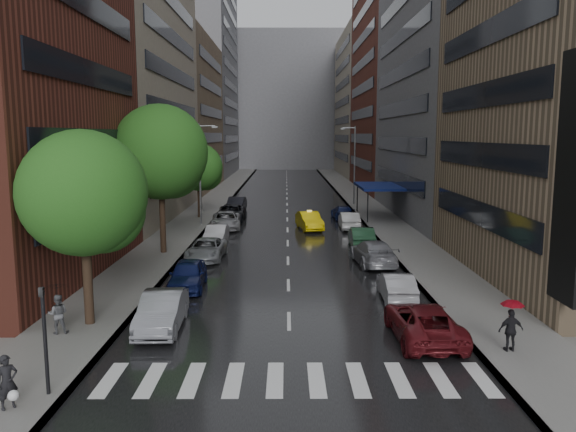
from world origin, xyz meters
name	(u,v)px	position (x,y,z in m)	size (l,w,h in m)	color
ground	(290,356)	(0.00, 0.00, 0.00)	(220.00, 220.00, 0.00)	gray
road	(287,200)	(0.00, 50.00, 0.01)	(14.00, 140.00, 0.01)	black
sidewalk_left	(215,200)	(-9.00, 50.00, 0.07)	(4.00, 140.00, 0.15)	gray
sidewalk_right	(359,200)	(9.00, 50.00, 0.07)	(4.00, 140.00, 0.15)	gray
crosswalk	(296,379)	(0.20, -2.00, 0.01)	(13.15, 2.80, 0.01)	silver
buildings_left	(177,77)	(-15.00, 58.79, 15.99)	(8.00, 108.00, 38.00)	maroon
buildings_right	(399,83)	(15.00, 56.70, 15.03)	(8.05, 109.10, 36.00)	#937A5B
building_far	(286,102)	(0.00, 118.00, 16.00)	(40.00, 14.00, 32.00)	slate
tree_near	(83,193)	(-8.60, 3.35, 5.78)	(5.30, 5.30, 8.45)	#382619
tree_mid	(160,152)	(-8.60, 18.07, 7.02)	(6.44, 6.44, 10.26)	#382619
tree_far	(199,167)	(-8.60, 34.67, 5.03)	(4.62, 4.62, 7.36)	#382619
taxi	(309,221)	(1.90, 28.16, 0.77)	(1.64, 4.70, 1.55)	yellow
parked_cars_left	(219,231)	(-5.40, 23.16, 0.76)	(2.88, 41.01, 1.61)	slate
parked_cars_right	(370,249)	(5.40, 16.26, 0.74)	(2.68, 37.49, 1.58)	#591116
ped_bag_walker	(8,383)	(-8.36, -4.26, 0.94)	(0.72, 0.69, 1.65)	black
ped_black_umbrella	(57,304)	(-9.44, 2.11, 1.39)	(0.96, 0.98, 2.09)	#55565A
ped_red_umbrella	(511,321)	(8.30, 0.16, 1.33)	(0.98, 0.82, 2.01)	black
traffic_light	(44,330)	(-7.60, -3.31, 2.23)	(0.18, 0.15, 3.45)	black
street_lamp_left	(201,172)	(-7.72, 30.00, 4.89)	(1.74, 0.22, 9.00)	gray
street_lamp_right	(354,163)	(7.72, 45.00, 4.89)	(1.74, 0.22, 9.00)	gray
awning	(379,186)	(8.98, 35.00, 3.13)	(4.00, 8.00, 3.12)	navy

